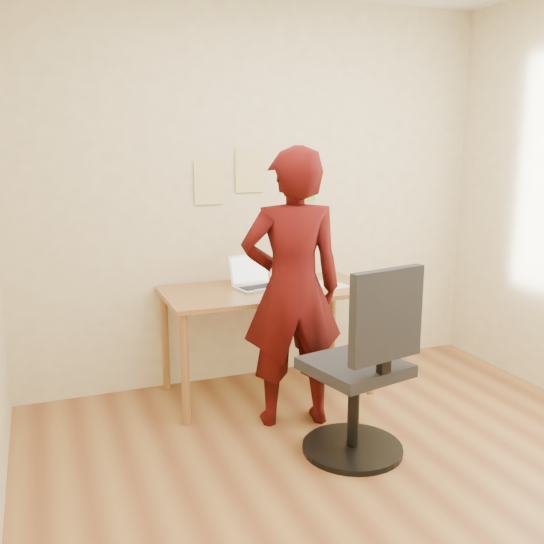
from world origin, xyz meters
name	(u,v)px	position (x,y,z in m)	size (l,w,h in m)	color
room	(393,222)	(0.00, 0.00, 1.35)	(3.58, 3.58, 2.78)	brown
desk	(268,301)	(-0.08, 1.38, 0.65)	(1.40, 0.70, 0.74)	olive
laptop	(254,280)	(-0.15, 1.45, 0.79)	(0.34, 0.32, 0.21)	silver
paper_sheet	(329,284)	(0.36, 1.34, 0.74)	(0.19, 0.27, 0.00)	white
phone	(304,293)	(0.09, 1.17, 0.74)	(0.07, 0.12, 0.01)	black
wall_note_left	(209,183)	(-0.38, 1.74, 1.44)	(0.21, 0.00, 0.30)	#DECB84
wall_note_mid	(250,171)	(-0.08, 1.74, 1.51)	(0.21, 0.00, 0.30)	#DECB84
wall_note_right	(304,185)	(0.34, 1.74, 1.41)	(0.18, 0.00, 0.24)	#75C02B
office_chair	(363,377)	(0.08, 0.35, 0.47)	(0.57, 0.58, 1.09)	black
person	(292,289)	(-0.11, 0.90, 0.85)	(0.62, 0.40, 1.69)	#380807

